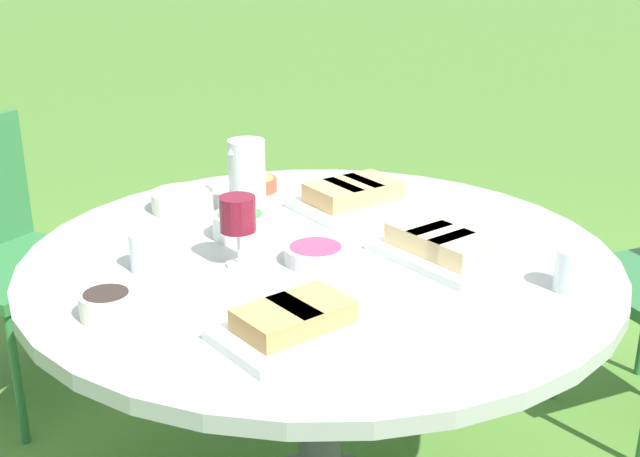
# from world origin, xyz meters

# --- Properties ---
(dining_table) EXTENTS (1.37, 1.37, 0.73)m
(dining_table) POSITION_xyz_m (0.00, 0.00, 0.65)
(dining_table) COLOR #4C4C51
(dining_table) RESTS_ON ground_plane
(water_pitcher) EXTENTS (0.10, 0.10, 0.20)m
(water_pitcher) POSITION_xyz_m (-0.03, -0.32, 0.84)
(water_pitcher) COLOR silver
(water_pitcher) RESTS_ON dining_table
(wine_glass) EXTENTS (0.08, 0.08, 0.16)m
(wine_glass) POSITION_xyz_m (0.18, -0.06, 0.85)
(wine_glass) COLOR silver
(wine_glass) RESTS_ON dining_table
(platter_bread_main) EXTENTS (0.20, 0.31, 0.07)m
(platter_bread_main) POSITION_xyz_m (-0.18, 0.21, 0.77)
(platter_bread_main) COLOR white
(platter_bread_main) RESTS_ON dining_table
(platter_charcuterie) EXTENTS (0.37, 0.20, 0.06)m
(platter_charcuterie) POSITION_xyz_m (0.28, 0.28, 0.76)
(platter_charcuterie) COLOR white
(platter_charcuterie) RESTS_ON dining_table
(platter_sandwich_side) EXTENTS (0.32, 0.25, 0.07)m
(platter_sandwich_side) POSITION_xyz_m (-0.28, -0.19, 0.77)
(platter_sandwich_side) COLOR white
(platter_sandwich_side) RESTS_ON dining_table
(bowl_fries) EXTENTS (0.11, 0.11, 0.04)m
(bowl_fries) POSITION_xyz_m (-0.17, -0.47, 0.76)
(bowl_fries) COLOR #B74733
(bowl_fries) RESTS_ON dining_table
(bowl_salad) EXTENTS (0.13, 0.13, 0.06)m
(bowl_salad) POSITION_xyz_m (0.08, -0.21, 0.77)
(bowl_salad) COLOR white
(bowl_salad) RESTS_ON dining_table
(bowl_olives) EXTENTS (0.11, 0.11, 0.05)m
(bowl_olives) POSITION_xyz_m (0.52, -0.02, 0.76)
(bowl_olives) COLOR beige
(bowl_olives) RESTS_ON dining_table
(bowl_dip_red) EXTENTS (0.14, 0.14, 0.04)m
(bowl_dip_red) POSITION_xyz_m (0.04, 0.03, 0.76)
(bowl_dip_red) COLOR silver
(bowl_dip_red) RESTS_ON dining_table
(bowl_dip_cream) EXTENTS (0.16, 0.16, 0.05)m
(bowl_dip_cream) POSITION_xyz_m (0.08, -0.47, 0.76)
(bowl_dip_cream) COLOR beige
(bowl_dip_cream) RESTS_ON dining_table
(cup_water_near) EXTENTS (0.07, 0.07, 0.09)m
(cup_water_near) POSITION_xyz_m (-0.26, 0.49, 0.78)
(cup_water_near) COLOR silver
(cup_water_near) RESTS_ON dining_table
(cup_water_far) EXTENTS (0.07, 0.07, 0.09)m
(cup_water_far) POSITION_xyz_m (0.35, -0.18, 0.78)
(cup_water_far) COLOR silver
(cup_water_far) RESTS_ON dining_table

